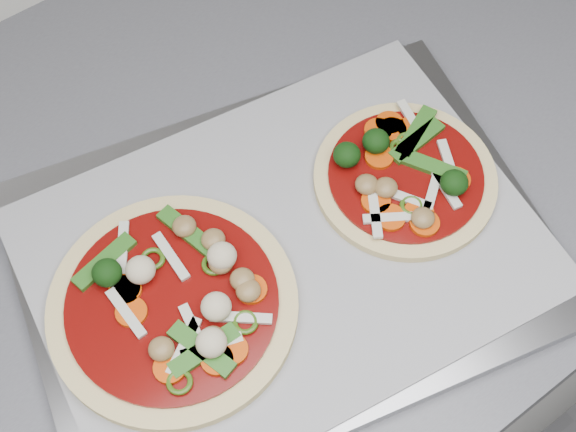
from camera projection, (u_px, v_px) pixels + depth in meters
base_cabinet at (509, 184)px, 1.27m from camera, size 3.60×0.60×0.86m
baking_tray at (284, 253)px, 0.67m from camera, size 0.49×0.40×0.01m
parchment at (284, 249)px, 0.66m from camera, size 0.45×0.35×0.00m
pizza_left at (176, 303)px, 0.63m from camera, size 0.22×0.22×0.03m
pizza_right at (404, 175)px, 0.69m from camera, size 0.21×0.21×0.03m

